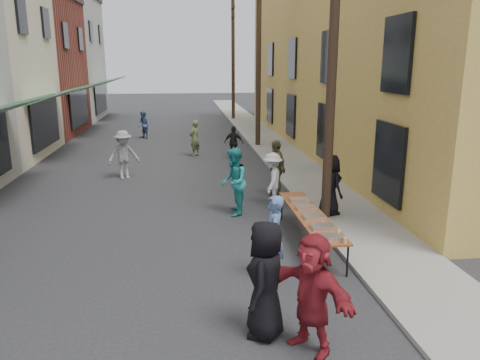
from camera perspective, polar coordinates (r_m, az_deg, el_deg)
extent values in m
plane|color=#28282B|center=(10.07, -8.79, -11.32)|extent=(120.00, 120.00, 0.00)
cube|color=gray|center=(24.89, 3.77, 4.27)|extent=(2.20, 60.00, 0.10)
cube|color=maroon|center=(31.84, -26.69, 12.13)|extent=(8.00, 8.00, 8.00)
cube|color=gray|center=(39.49, -22.91, 13.35)|extent=(8.00, 8.00, 9.00)
cube|color=gold|center=(25.46, 18.52, 15.01)|extent=(10.00, 28.00, 10.00)
cylinder|color=#2D2116|center=(12.71, 11.24, 14.78)|extent=(0.26, 0.26, 9.00)
cylinder|color=#2D2116|center=(24.41, 2.28, 14.59)|extent=(0.26, 0.26, 9.00)
cylinder|color=#2D2116|center=(36.30, -0.84, 14.44)|extent=(0.26, 0.26, 9.00)
cube|color=brown|center=(11.41, 8.53, -4.25)|extent=(0.70, 4.00, 0.04)
cylinder|color=black|center=(9.78, 9.73, -9.85)|extent=(0.04, 0.04, 0.71)
cylinder|color=black|center=(9.96, 12.97, -9.57)|extent=(0.04, 0.04, 0.71)
cylinder|color=black|center=(13.20, 5.11, -3.31)|extent=(0.04, 0.04, 0.71)
cylinder|color=black|center=(13.33, 7.55, -3.21)|extent=(0.04, 0.04, 0.71)
cube|color=maroon|center=(9.91, 11.08, -6.88)|extent=(0.50, 0.33, 0.08)
cube|color=#B2B2B7|center=(10.49, 9.99, -5.63)|extent=(0.50, 0.33, 0.08)
cube|color=tan|center=(11.12, 8.95, -4.44)|extent=(0.50, 0.33, 0.08)
cube|color=#B2B2B7|center=(11.76, 8.03, -3.37)|extent=(0.50, 0.33, 0.08)
cube|color=tan|center=(12.41, 7.21, -2.41)|extent=(0.50, 0.33, 0.08)
cylinder|color=#A57F26|center=(9.58, 10.36, -7.60)|extent=(0.07, 0.07, 0.08)
cylinder|color=#A57F26|center=(9.66, 10.19, -7.38)|extent=(0.07, 0.07, 0.08)
cylinder|color=#A57F26|center=(9.75, 10.02, -7.17)|extent=(0.07, 0.07, 0.08)
cylinder|color=tan|center=(9.74, 12.66, -7.21)|extent=(0.08, 0.08, 0.12)
imported|color=black|center=(7.56, 3.14, -12.04)|extent=(0.93, 1.11, 1.93)
imported|color=#52699E|center=(9.49, 4.08, -7.04)|extent=(0.52, 0.70, 1.75)
imported|color=teal|center=(13.39, -0.78, -0.23)|extent=(0.86, 1.04, 1.96)
imported|color=silver|center=(14.28, 3.97, 0.04)|extent=(0.93, 1.22, 1.66)
imported|color=brown|center=(15.43, 4.38, 1.49)|extent=(0.76, 1.18, 1.87)
imported|color=maroon|center=(7.30, 8.77, -13.44)|extent=(1.44, 1.75, 1.88)
imported|color=black|center=(13.40, 10.99, -0.57)|extent=(0.76, 0.96, 1.71)
imported|color=gray|center=(18.21, -14.01, 3.01)|extent=(1.34, 1.02, 1.84)
imported|color=black|center=(21.38, -0.75, 4.58)|extent=(0.95, 0.63, 1.51)
imported|color=#5A6339|center=(22.09, -5.54, 5.08)|extent=(0.70, 0.74, 1.70)
imported|color=#435682|center=(27.80, -11.65, 6.58)|extent=(0.95, 0.97, 1.57)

